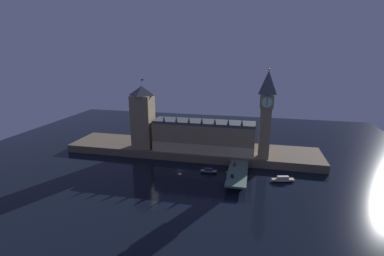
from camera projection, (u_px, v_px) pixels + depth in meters
ground_plane at (180, 171)px, 212.30m from camera, size 400.00×400.00×0.00m
embankment at (191, 150)px, 248.15m from camera, size 220.00×42.00×6.60m
parliament_hall at (203, 136)px, 233.06m from camera, size 84.19×20.05×31.20m
clock_tower at (266, 112)px, 211.92m from camera, size 10.21×10.32×69.79m
victoria_tower at (143, 117)px, 240.23m from camera, size 17.10×17.10×59.62m
bridge at (237, 174)px, 197.32m from camera, size 13.80×46.00×5.60m
car_northbound_lead at (235, 164)px, 208.77m from camera, size 2.08×4.73×1.49m
car_northbound_trail at (232, 176)px, 188.82m from camera, size 2.01×4.34×1.52m
pedestrian_near_rail at (227, 178)px, 184.89m from camera, size 0.38×0.38×1.87m
street_lamp_near at (226, 175)px, 183.37m from camera, size 1.34×0.60×6.14m
street_lamp_far at (230, 158)px, 210.96m from camera, size 1.34×0.60×6.92m
boat_upstream at (209, 171)px, 208.39m from camera, size 13.48×5.14×3.61m
boat_downstream at (283, 180)px, 194.30m from camera, size 18.01×8.34×4.01m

